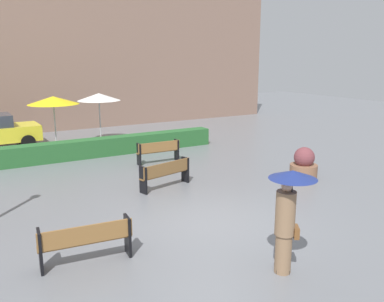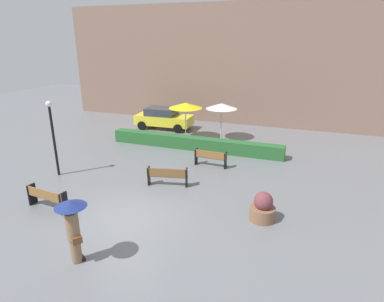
{
  "view_description": "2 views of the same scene",
  "coord_description": "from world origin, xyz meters",
  "px_view_note": "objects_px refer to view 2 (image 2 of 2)",
  "views": [
    {
      "loc": [
        -5.23,
        -8.11,
        4.11
      ],
      "look_at": [
        0.97,
        2.61,
        1.23
      ],
      "focal_mm": 37.76,
      "sensor_mm": 36.0,
      "label": 1
    },
    {
      "loc": [
        6.0,
        -9.27,
        6.4
      ],
      "look_at": [
        0.85,
        4.78,
        1.2
      ],
      "focal_mm": 30.21,
      "sensor_mm": 36.0,
      "label": 2
    }
  ],
  "objects_px": {
    "lamp_post": "(53,130)",
    "planter_pot": "(263,208)",
    "bench_back_row": "(210,157)",
    "patio_umbrella_white": "(222,106)",
    "parked_car": "(163,118)",
    "bench_near_left": "(46,197)",
    "pedestrian_with_umbrella": "(73,224)",
    "bench_mid_center": "(167,175)",
    "patio_umbrella_yellow": "(185,105)"
  },
  "relations": [
    {
      "from": "bench_near_left",
      "to": "patio_umbrella_yellow",
      "type": "xyz_separation_m",
      "value": [
        1.69,
        10.83,
        1.76
      ]
    },
    {
      "from": "patio_umbrella_yellow",
      "to": "patio_umbrella_white",
      "type": "bearing_deg",
      "value": 16.89
    },
    {
      "from": "bench_back_row",
      "to": "pedestrian_with_umbrella",
      "type": "xyz_separation_m",
      "value": [
        -1.49,
        -8.85,
        0.78
      ]
    },
    {
      "from": "bench_back_row",
      "to": "parked_car",
      "type": "height_order",
      "value": "parked_car"
    },
    {
      "from": "bench_mid_center",
      "to": "lamp_post",
      "type": "height_order",
      "value": "lamp_post"
    },
    {
      "from": "pedestrian_with_umbrella",
      "to": "patio_umbrella_white",
      "type": "bearing_deg",
      "value": 87.07
    },
    {
      "from": "lamp_post",
      "to": "planter_pot",
      "type": "bearing_deg",
      "value": -4.47
    },
    {
      "from": "bench_mid_center",
      "to": "lamp_post",
      "type": "xyz_separation_m",
      "value": [
        -5.61,
        -0.71,
        1.77
      ]
    },
    {
      "from": "patio_umbrella_yellow",
      "to": "parked_car",
      "type": "distance_m",
      "value": 3.52
    },
    {
      "from": "lamp_post",
      "to": "parked_car",
      "type": "bearing_deg",
      "value": 83.25
    },
    {
      "from": "planter_pot",
      "to": "patio_umbrella_yellow",
      "type": "relative_size",
      "value": 0.46
    },
    {
      "from": "lamp_post",
      "to": "patio_umbrella_white",
      "type": "height_order",
      "value": "lamp_post"
    },
    {
      "from": "patio_umbrella_yellow",
      "to": "parked_car",
      "type": "bearing_deg",
      "value": 142.63
    },
    {
      "from": "pedestrian_with_umbrella",
      "to": "patio_umbrella_yellow",
      "type": "xyz_separation_m",
      "value": [
        -1.56,
        13.1,
        0.97
      ]
    },
    {
      "from": "planter_pot",
      "to": "parked_car",
      "type": "distance_m",
      "value": 13.96
    },
    {
      "from": "planter_pot",
      "to": "patio_umbrella_yellow",
      "type": "xyz_separation_m",
      "value": [
        -6.45,
        8.73,
        1.79
      ]
    },
    {
      "from": "bench_back_row",
      "to": "planter_pot",
      "type": "relative_size",
      "value": 1.57
    },
    {
      "from": "pedestrian_with_umbrella",
      "to": "parked_car",
      "type": "xyz_separation_m",
      "value": [
        -4.1,
        15.04,
        -0.49
      ]
    },
    {
      "from": "planter_pot",
      "to": "patio_umbrella_white",
      "type": "bearing_deg",
      "value": 113.96
    },
    {
      "from": "pedestrian_with_umbrella",
      "to": "parked_car",
      "type": "relative_size",
      "value": 0.49
    },
    {
      "from": "bench_near_left",
      "to": "parked_car",
      "type": "bearing_deg",
      "value": 93.8
    },
    {
      "from": "bench_mid_center",
      "to": "patio_umbrella_white",
      "type": "height_order",
      "value": "patio_umbrella_white"
    },
    {
      "from": "patio_umbrella_white",
      "to": "pedestrian_with_umbrella",
      "type": "bearing_deg",
      "value": -92.93
    },
    {
      "from": "pedestrian_with_umbrella",
      "to": "bench_mid_center",
      "type": "bearing_deg",
      "value": 86.67
    },
    {
      "from": "bench_back_row",
      "to": "patio_umbrella_white",
      "type": "relative_size",
      "value": 0.72
    },
    {
      "from": "bench_near_left",
      "to": "pedestrian_with_umbrella",
      "type": "distance_m",
      "value": 4.05
    },
    {
      "from": "lamp_post",
      "to": "parked_car",
      "type": "height_order",
      "value": "lamp_post"
    },
    {
      "from": "bench_back_row",
      "to": "bench_mid_center",
      "type": "distance_m",
      "value": 3.18
    },
    {
      "from": "bench_near_left",
      "to": "pedestrian_with_umbrella",
      "type": "bearing_deg",
      "value": -34.93
    },
    {
      "from": "patio_umbrella_white",
      "to": "parked_car",
      "type": "height_order",
      "value": "patio_umbrella_white"
    },
    {
      "from": "bench_near_left",
      "to": "patio_umbrella_white",
      "type": "xyz_separation_m",
      "value": [
        3.96,
        11.52,
        1.74
      ]
    },
    {
      "from": "bench_mid_center",
      "to": "pedestrian_with_umbrella",
      "type": "distance_m",
      "value": 5.95
    },
    {
      "from": "planter_pot",
      "to": "patio_umbrella_yellow",
      "type": "height_order",
      "value": "patio_umbrella_yellow"
    },
    {
      "from": "bench_near_left",
      "to": "lamp_post",
      "type": "distance_m",
      "value": 3.95
    },
    {
      "from": "bench_near_left",
      "to": "planter_pot",
      "type": "xyz_separation_m",
      "value": [
        8.14,
        2.1,
        -0.04
      ]
    },
    {
      "from": "bench_mid_center",
      "to": "parked_car",
      "type": "bearing_deg",
      "value": 115.88
    },
    {
      "from": "bench_near_left",
      "to": "lamp_post",
      "type": "height_order",
      "value": "lamp_post"
    },
    {
      "from": "bench_mid_center",
      "to": "planter_pot",
      "type": "xyz_separation_m",
      "value": [
        4.55,
        -1.51,
        -0.04
      ]
    },
    {
      "from": "bench_near_left",
      "to": "planter_pot",
      "type": "relative_size",
      "value": 1.68
    },
    {
      "from": "patio_umbrella_yellow",
      "to": "bench_back_row",
      "type": "bearing_deg",
      "value": -54.36
    },
    {
      "from": "bench_back_row",
      "to": "planter_pot",
      "type": "distance_m",
      "value": 5.62
    },
    {
      "from": "pedestrian_with_umbrella",
      "to": "bench_back_row",
      "type": "bearing_deg",
      "value": 80.43
    },
    {
      "from": "bench_back_row",
      "to": "parked_car",
      "type": "bearing_deg",
      "value": 132.07
    },
    {
      "from": "bench_back_row",
      "to": "lamp_post",
      "type": "relative_size",
      "value": 0.48
    },
    {
      "from": "pedestrian_with_umbrella",
      "to": "parked_car",
      "type": "height_order",
      "value": "pedestrian_with_umbrella"
    },
    {
      "from": "pedestrian_with_umbrella",
      "to": "bench_near_left",
      "type": "bearing_deg",
      "value": 145.07
    },
    {
      "from": "bench_back_row",
      "to": "patio_umbrella_white",
      "type": "height_order",
      "value": "patio_umbrella_white"
    },
    {
      "from": "planter_pot",
      "to": "patio_umbrella_yellow",
      "type": "bearing_deg",
      "value": 126.46
    },
    {
      "from": "bench_near_left",
      "to": "bench_back_row",
      "type": "relative_size",
      "value": 1.07
    },
    {
      "from": "bench_mid_center",
      "to": "patio_umbrella_yellow",
      "type": "height_order",
      "value": "patio_umbrella_yellow"
    }
  ]
}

